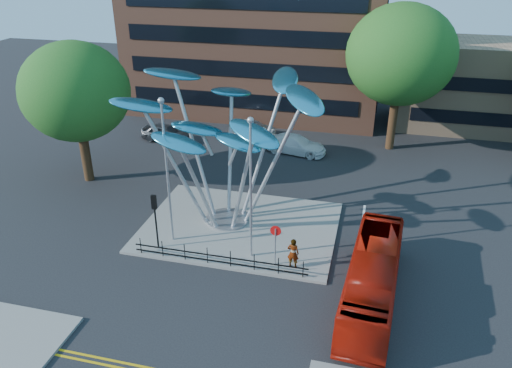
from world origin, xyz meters
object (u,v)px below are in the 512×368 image
(street_lamp_left, at_px, (166,160))
(traffic_light_island, at_px, (155,210))
(leaf_sculpture, at_px, (224,119))
(parked_car_mid, at_px, (253,129))
(street_lamp_right, at_px, (251,177))
(red_bus, at_px, (372,278))
(parked_car_right, at_px, (295,144))
(pedestrian, at_px, (293,253))
(tree_left, at_px, (75,92))
(no_entry_sign_island, at_px, (275,239))
(parked_car_left, at_px, (166,133))
(tree_right, at_px, (401,55))

(street_lamp_left, height_order, traffic_light_island, street_lamp_left)
(leaf_sculpture, bearing_deg, parked_car_mid, 98.28)
(street_lamp_right, distance_m, red_bus, 8.03)
(street_lamp_right, height_order, parked_car_right, street_lamp_right)
(street_lamp_right, distance_m, pedestrian, 4.79)
(pedestrian, height_order, parked_car_mid, pedestrian)
(tree_left, xyz_separation_m, pedestrian, (17.00, -7.50, -5.75))
(traffic_light_island, height_order, no_entry_sign_island, traffic_light_island)
(traffic_light_island, relative_size, parked_car_left, 0.76)
(red_bus, bearing_deg, parked_car_left, 140.34)
(street_lamp_right, relative_size, traffic_light_island, 2.42)
(tree_left, xyz_separation_m, traffic_light_island, (9.00, -7.50, -4.18))
(traffic_light_island, height_order, red_bus, traffic_light_island)
(tree_right, relative_size, red_bus, 1.25)
(traffic_light_island, relative_size, parked_car_right, 0.65)
(tree_left, bearing_deg, parked_car_mid, 50.81)
(street_lamp_left, relative_size, no_entry_sign_island, 3.59)
(street_lamp_left, relative_size, parked_car_right, 1.68)
(parked_car_left, distance_m, parked_car_right, 11.74)
(tree_left, xyz_separation_m, no_entry_sign_island, (16.00, -7.48, -4.98))
(tree_left, height_order, parked_car_left, tree_left)
(parked_car_left, relative_size, parked_car_mid, 1.09)
(red_bus, bearing_deg, parked_car_right, 115.34)
(parked_car_mid, bearing_deg, parked_car_left, 111.94)
(tree_right, height_order, parked_car_right, tree_right)
(tree_right, height_order, no_entry_sign_island, tree_right)
(parked_car_mid, bearing_deg, street_lamp_left, 178.27)
(leaf_sculpture, distance_m, parked_car_mid, 16.59)
(traffic_light_island, bearing_deg, street_lamp_left, 63.43)
(pedestrian, bearing_deg, parked_car_left, -44.53)
(traffic_light_island, bearing_deg, pedestrian, 0.00)
(parked_car_mid, bearing_deg, red_bus, -152.30)
(parked_car_right, bearing_deg, leaf_sculpture, 178.95)
(street_lamp_left, bearing_deg, tree_left, 145.62)
(tree_right, bearing_deg, traffic_light_island, -123.69)
(leaf_sculpture, distance_m, parked_car_left, 16.57)
(parked_car_left, xyz_separation_m, parked_car_right, (11.74, 0.16, -0.01))
(tree_right, relative_size, street_lamp_left, 1.38)
(pedestrian, bearing_deg, tree_left, -19.97)
(tree_right, xyz_separation_m, tree_left, (-22.00, -12.00, -1.24))
(red_bus, height_order, parked_car_right, red_bus)
(tree_right, bearing_deg, tree_left, -151.39)
(no_entry_sign_island, relative_size, parked_car_mid, 0.59)
(tree_left, height_order, traffic_light_island, tree_left)
(red_bus, distance_m, parked_car_left, 26.03)
(street_lamp_left, distance_m, parked_car_left, 17.49)
(traffic_light_island, bearing_deg, leaf_sculpture, 54.96)
(traffic_light_island, height_order, pedestrian, traffic_light_island)
(tree_left, distance_m, pedestrian, 19.45)
(tree_left, bearing_deg, pedestrian, -23.81)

